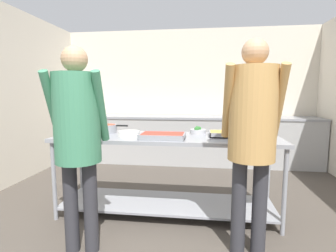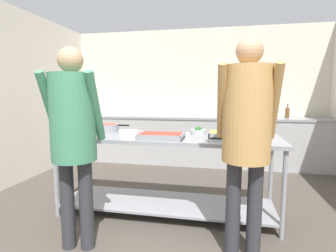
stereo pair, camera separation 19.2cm
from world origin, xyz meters
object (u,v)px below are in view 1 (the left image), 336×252
(guest_serving_right, at_px, (77,129))
(serving_tray_roast, at_px, (163,136))
(water_bottle, at_px, (278,111))
(plate_stack, at_px, (129,134))
(sauce_pan, at_px, (106,128))
(serving_tray_vegetables, at_px, (232,134))
(broccoli_bowl, at_px, (198,131))
(guest_serving_left, at_px, (252,125))

(guest_serving_right, bearing_deg, serving_tray_roast, 47.40)
(guest_serving_right, bearing_deg, water_bottle, 52.01)
(plate_stack, height_order, guest_serving_right, guest_serving_right)
(sauce_pan, xyz_separation_m, serving_tray_vegetables, (1.47, -0.09, -0.03))
(broccoli_bowl, distance_m, water_bottle, 2.50)
(plate_stack, bearing_deg, guest_serving_right, -106.83)
(broccoli_bowl, xyz_separation_m, guest_serving_left, (0.46, -0.88, 0.18))
(plate_stack, bearing_deg, sauce_pan, 146.50)
(serving_tray_vegetables, height_order, guest_serving_right, guest_serving_right)
(serving_tray_roast, bearing_deg, broccoli_bowl, 45.82)
(plate_stack, height_order, serving_tray_roast, plate_stack)
(broccoli_bowl, bearing_deg, water_bottle, 54.95)
(broccoli_bowl, height_order, water_bottle, water_bottle)
(plate_stack, xyz_separation_m, broccoli_bowl, (0.75, 0.29, 0.00))
(sauce_pan, xyz_separation_m, guest_serving_left, (1.55, -0.82, 0.16))
(serving_tray_vegetables, xyz_separation_m, water_bottle, (1.06, 2.20, 0.12))
(guest_serving_left, bearing_deg, water_bottle, 71.46)
(plate_stack, height_order, serving_tray_vegetables, plate_stack)
(serving_tray_roast, distance_m, guest_serving_right, 0.92)
(plate_stack, xyz_separation_m, serving_tray_vegetables, (1.12, 0.14, -0.00))
(guest_serving_right, distance_m, water_bottle, 3.91)
(serving_tray_roast, distance_m, water_bottle, 3.01)
(guest_serving_left, bearing_deg, broccoli_bowl, 117.37)
(serving_tray_roast, distance_m, serving_tray_vegetables, 0.77)
(plate_stack, xyz_separation_m, serving_tray_roast, (0.39, -0.08, -0.00))
(plate_stack, distance_m, guest_serving_left, 1.35)
(water_bottle, bearing_deg, guest_serving_left, -108.54)
(broccoli_bowl, xyz_separation_m, water_bottle, (1.44, 2.05, 0.11))
(plate_stack, xyz_separation_m, guest_serving_right, (-0.22, -0.74, 0.15))
(sauce_pan, xyz_separation_m, guest_serving_right, (0.13, -0.98, 0.13))
(sauce_pan, height_order, water_bottle, water_bottle)
(plate_stack, distance_m, serving_tray_vegetables, 1.13)
(sauce_pan, relative_size, plate_stack, 1.65)
(plate_stack, relative_size, broccoli_bowl, 1.28)
(plate_stack, height_order, broccoli_bowl, broccoli_bowl)
(serving_tray_roast, bearing_deg, serving_tray_vegetables, 16.56)
(plate_stack, relative_size, guest_serving_left, 0.13)
(serving_tray_vegetables, distance_m, water_bottle, 2.45)
(guest_serving_left, bearing_deg, plate_stack, 153.95)
(water_bottle, bearing_deg, serving_tray_vegetables, -115.79)
(sauce_pan, relative_size, guest_serving_right, 0.23)
(serving_tray_roast, relative_size, guest_serving_right, 0.27)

